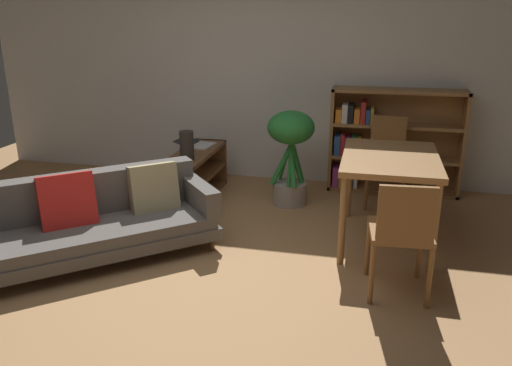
% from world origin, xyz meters
% --- Properties ---
extents(ground_plane, '(8.16, 8.16, 0.00)m').
position_xyz_m(ground_plane, '(0.00, 0.00, 0.00)').
color(ground_plane, '#A87A4C').
extents(back_wall_panel, '(6.80, 0.10, 2.70)m').
position_xyz_m(back_wall_panel, '(0.00, 2.70, 1.35)').
color(back_wall_panel, silver).
rests_on(back_wall_panel, ground_plane).
extents(fabric_couch, '(1.93, 1.81, 0.73)m').
position_xyz_m(fabric_couch, '(-0.83, 0.26, 0.33)').
color(fabric_couch, '#56351E').
rests_on(fabric_couch, ground_plane).
extents(media_console, '(0.38, 1.17, 0.53)m').
position_xyz_m(media_console, '(-0.49, 1.75, 0.26)').
color(media_console, brown).
rests_on(media_console, ground_plane).
extents(open_laptop, '(0.43, 0.35, 0.07)m').
position_xyz_m(open_laptop, '(-0.55, 2.01, 0.55)').
color(open_laptop, silver).
rests_on(open_laptop, media_console).
extents(desk_speaker, '(0.14, 0.14, 0.30)m').
position_xyz_m(desk_speaker, '(-0.45, 1.43, 0.68)').
color(desk_speaker, '#2D2823').
rests_on(desk_speaker, media_console).
extents(potted_floor_plant, '(0.49, 0.49, 1.00)m').
position_xyz_m(potted_floor_plant, '(0.54, 1.81, 0.62)').
color(potted_floor_plant, '#9E9389').
rests_on(potted_floor_plant, ground_plane).
extents(dining_table, '(0.80, 1.14, 0.79)m').
position_xyz_m(dining_table, '(1.52, 1.07, 0.70)').
color(dining_table, olive).
rests_on(dining_table, ground_plane).
extents(dining_chair_near, '(0.46, 0.49, 0.88)m').
position_xyz_m(dining_chair_near, '(1.60, 0.13, 0.51)').
color(dining_chair_near, brown).
rests_on(dining_chair_near, ground_plane).
extents(dining_chair_far, '(0.40, 0.44, 0.92)m').
position_xyz_m(dining_chair_far, '(1.52, 2.09, 0.52)').
color(dining_chair_far, brown).
rests_on(dining_chair_far, ground_plane).
extents(bookshelf, '(1.44, 0.32, 1.16)m').
position_xyz_m(bookshelf, '(1.50, 2.52, 0.57)').
color(bookshelf, olive).
rests_on(bookshelf, ground_plane).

